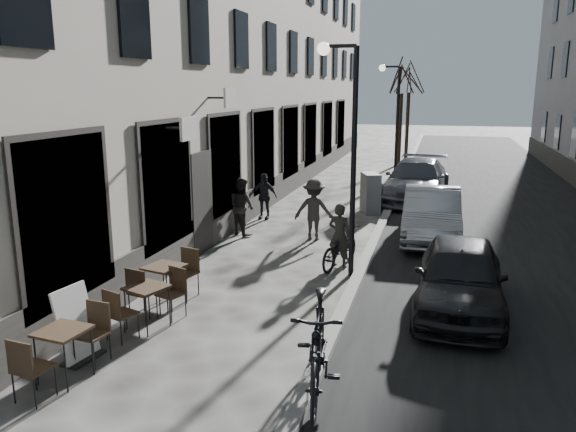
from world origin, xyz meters
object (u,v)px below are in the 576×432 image
at_px(tree_far, 409,78).
at_px(bicycle, 339,248).
at_px(utility_cabinet, 370,193).
at_px(bistro_set_a, 64,349).
at_px(moped, 318,348).
at_px(bistro_set_b, 147,303).
at_px(car_far, 416,181).
at_px(car_near, 460,276).
at_px(bistro_set_c, 165,282).
at_px(streetlamp_near, 346,135).
at_px(pedestrian_mid, 314,210).
at_px(car_mid, 432,214).
at_px(streetlamp_far, 393,112).
at_px(pedestrian_far, 264,196).
at_px(pedestrian_near, 242,207).
at_px(sign_board, 77,331).
at_px(tree_near, 402,76).

height_order(tree_far, bicycle, tree_far).
bearing_deg(utility_cabinet, bistro_set_a, -124.88).
distance_m(utility_cabinet, moped, 11.80).
height_order(bistro_set_b, car_far, car_far).
bearing_deg(car_near, bistro_set_c, -165.10).
relative_size(car_near, moped, 1.72).
bearing_deg(car_near, streetlamp_near, 150.42).
distance_m(tree_far, moped, 26.47).
height_order(streetlamp_near, bicycle, streetlamp_near).
bearing_deg(car_far, moped, -87.83).
height_order(tree_far, bistro_set_b, tree_far).
bearing_deg(utility_cabinet, car_far, 40.12).
bearing_deg(car_near, moped, -116.20).
distance_m(car_far, moped, 14.39).
height_order(pedestrian_mid, car_mid, pedestrian_mid).
bearing_deg(car_mid, car_near, -84.33).
relative_size(bicycle, moped, 0.77).
bearing_deg(streetlamp_far, car_far, -67.20).
bearing_deg(car_far, bistro_set_b, -102.33).
bearing_deg(moped, car_mid, 72.79).
bearing_deg(pedestrian_far, utility_cabinet, 30.09).
height_order(pedestrian_mid, car_far, pedestrian_mid).
xyz_separation_m(streetlamp_near, car_near, (2.47, -1.51, -2.48)).
xyz_separation_m(car_mid, car_far, (-0.67, 5.52, 0.05)).
bearing_deg(moped, car_near, 53.20).
height_order(pedestrian_near, car_mid, pedestrian_near).
bearing_deg(streetlamp_far, streetlamp_near, -90.00).
relative_size(streetlamp_far, bicycle, 2.84).
bearing_deg(car_mid, bistro_set_c, -128.08).
distance_m(sign_board, pedestrian_near, 7.90).
distance_m(streetlamp_near, bistro_set_c, 4.89).
xyz_separation_m(tree_far, car_near, (2.40, -22.51, -3.98)).
relative_size(bistro_set_c, pedestrian_near, 1.02).
xyz_separation_m(tree_far, bistro_set_c, (-3.08, -23.78, -4.17)).
bearing_deg(car_mid, bicycle, -123.99).
xyz_separation_m(pedestrian_mid, pedestrian_far, (-2.12, 2.07, -0.11)).
height_order(pedestrian_far, moped, pedestrian_far).
relative_size(tree_far, utility_cabinet, 4.20).
distance_m(bistro_set_a, bistro_set_b, 1.96).
height_order(tree_far, pedestrian_far, tree_far).
height_order(sign_board, pedestrian_mid, pedestrian_mid).
xyz_separation_m(utility_cabinet, moped, (0.74, -11.78, 0.02)).
xyz_separation_m(tree_near, sign_board, (-3.37, -20.13, -4.19)).
distance_m(bistro_set_c, moped, 4.27).
height_order(bistro_set_a, pedestrian_mid, pedestrian_mid).
height_order(bistro_set_c, car_far, car_far).
relative_size(tree_near, bistro_set_a, 3.55).
bearing_deg(pedestrian_near, utility_cabinet, -97.50).
relative_size(bistro_set_c, car_mid, 0.39).
relative_size(bistro_set_a, bistro_set_c, 0.95).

